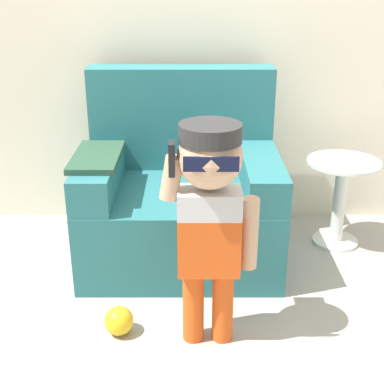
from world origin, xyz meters
TOP-DOWN VIEW (x-y plane):
  - ground_plane at (0.00, 0.00)m, footprint 10.00×10.00m
  - wall_back at (0.00, 0.65)m, footprint 10.00×0.05m
  - armchair at (-0.20, 0.15)m, footprint 1.07×0.86m
  - person_child at (-0.06, -0.65)m, footprint 0.40×0.30m
  - side_table at (0.72, 0.24)m, footprint 0.41×0.41m
  - toy_ball at (-0.46, -0.62)m, footprint 0.13×0.13m

SIDE VIEW (x-z plane):
  - ground_plane at x=0.00m, z-range 0.00..0.00m
  - toy_ball at x=-0.46m, z-range 0.00..0.13m
  - side_table at x=0.72m, z-range 0.05..0.57m
  - armchair at x=-0.20m, z-range -0.16..0.85m
  - person_child at x=-0.06m, z-range 0.16..1.15m
  - wall_back at x=0.00m, z-range 0.00..2.60m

